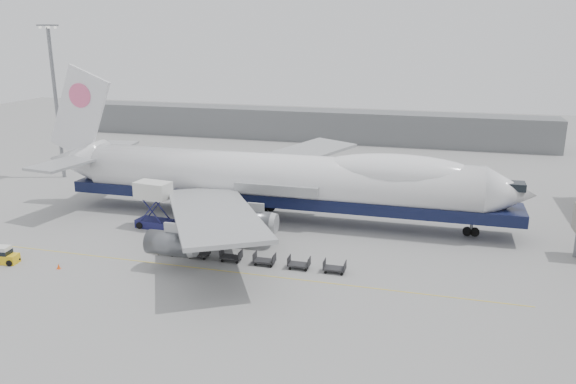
% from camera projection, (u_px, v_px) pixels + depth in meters
% --- Properties ---
extents(ground, '(260.00, 260.00, 0.00)m').
position_uv_depth(ground, '(247.00, 251.00, 64.42)').
color(ground, gray).
rests_on(ground, ground).
extents(apron_line, '(60.00, 0.15, 0.01)m').
position_uv_depth(apron_line, '(228.00, 271.00, 58.86)').
color(apron_line, gold).
rests_on(apron_line, ground).
extents(hangar, '(110.00, 8.00, 7.00)m').
position_uv_depth(hangar, '(306.00, 125.00, 130.94)').
color(hangar, slate).
rests_on(hangar, ground).
extents(floodlight_mast, '(2.40, 2.40, 25.43)m').
position_uv_depth(floodlight_mast, '(55.00, 94.00, 93.50)').
color(floodlight_mast, slate).
rests_on(floodlight_mast, ground).
extents(airliner, '(67.00, 55.30, 19.98)m').
position_uv_depth(airliner, '(281.00, 179.00, 73.85)').
color(airliner, white).
rests_on(airliner, ground).
extents(catering_truck, '(5.02, 3.73, 6.05)m').
position_uv_depth(catering_truck, '(154.00, 202.00, 71.25)').
color(catering_truck, '#1A1B4F').
rests_on(catering_truck, ground).
extents(baggage_tug, '(2.75, 1.70, 1.90)m').
position_uv_depth(baggage_tug, '(5.00, 256.00, 60.81)').
color(baggage_tug, yellow).
rests_on(baggage_tug, ground).
extents(traffic_cone, '(0.40, 0.40, 0.58)m').
position_uv_depth(traffic_cone, '(59.00, 266.00, 59.46)').
color(traffic_cone, '#FF4F0D').
rests_on(traffic_cone, ground).
extents(dolly_0, '(2.30, 1.35, 1.30)m').
position_uv_depth(dolly_0, '(168.00, 250.00, 63.37)').
color(dolly_0, '#2D2D30').
rests_on(dolly_0, ground).
extents(dolly_1, '(2.30, 1.35, 1.30)m').
position_uv_depth(dolly_1, '(199.00, 253.00, 62.39)').
color(dolly_1, '#2D2D30').
rests_on(dolly_1, ground).
extents(dolly_2, '(2.30, 1.35, 1.30)m').
position_uv_depth(dolly_2, '(231.00, 256.00, 61.41)').
color(dolly_2, '#2D2D30').
rests_on(dolly_2, ground).
extents(dolly_3, '(2.30, 1.35, 1.30)m').
position_uv_depth(dolly_3, '(264.00, 260.00, 60.43)').
color(dolly_3, '#2D2D30').
rests_on(dolly_3, ground).
extents(dolly_4, '(2.30, 1.35, 1.30)m').
position_uv_depth(dolly_4, '(299.00, 264.00, 59.45)').
color(dolly_4, '#2D2D30').
rests_on(dolly_4, ground).
extents(dolly_5, '(2.30, 1.35, 1.30)m').
position_uv_depth(dolly_5, '(335.00, 268.00, 58.47)').
color(dolly_5, '#2D2D30').
rests_on(dolly_5, ground).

